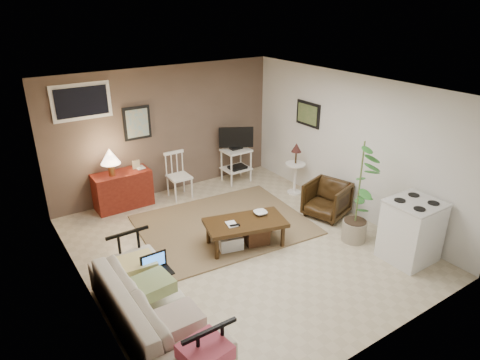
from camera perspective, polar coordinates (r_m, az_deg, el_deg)
floor at (r=6.66m, az=0.00°, el=-8.71°), size 5.00×5.00×0.00m
art_back at (r=7.89m, az=-13.57°, el=7.40°), size 0.50×0.03×0.60m
art_right at (r=8.11m, az=9.06°, el=8.69°), size 0.03×0.60×0.45m
window at (r=7.52m, az=-20.39°, el=9.77°), size 0.96×0.03×0.60m
rug at (r=7.19m, az=-2.12°, el=-5.97°), size 2.84×2.36×0.03m
coffee_table at (r=6.52m, az=0.64°, el=-6.86°), size 1.32×0.91×0.45m
sofa at (r=5.06m, az=-11.53°, el=-15.19°), size 0.63×2.17×0.85m
sofa_pillows at (r=4.83m, az=-9.82°, el=-15.71°), size 0.42×2.06×0.15m
sofa_end_rails at (r=5.13m, az=-10.15°, el=-15.29°), size 0.58×2.17×0.73m
laptop at (r=5.32m, az=-11.15°, el=-11.28°), size 0.33×0.24×0.23m
red_console at (r=7.92m, az=-15.50°, el=-0.86°), size 1.00×0.44×1.16m
spindle_chair at (r=8.10m, az=-8.17°, el=0.43°), size 0.40×0.40×0.87m
tv_stand at (r=8.65m, az=-0.49°, el=3.59°), size 0.62×0.44×1.15m
side_table at (r=8.16m, az=7.42°, el=2.31°), size 0.38×0.38×1.02m
armchair at (r=7.50m, az=11.51°, el=-2.36°), size 0.78×0.81×0.68m
potted_plant at (r=6.62m, az=15.59°, el=-1.17°), size 0.41×0.41×1.66m
stove at (r=6.60m, az=21.88°, el=-6.27°), size 0.71×0.66×0.92m
bowl at (r=6.58m, az=2.75°, el=-3.81°), size 0.21×0.09×0.20m
book_table at (r=6.27m, az=-1.76°, el=-5.30°), size 0.14×0.05×0.20m
book_console at (r=7.88m, az=-13.76°, el=2.13°), size 0.15×0.02×0.20m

